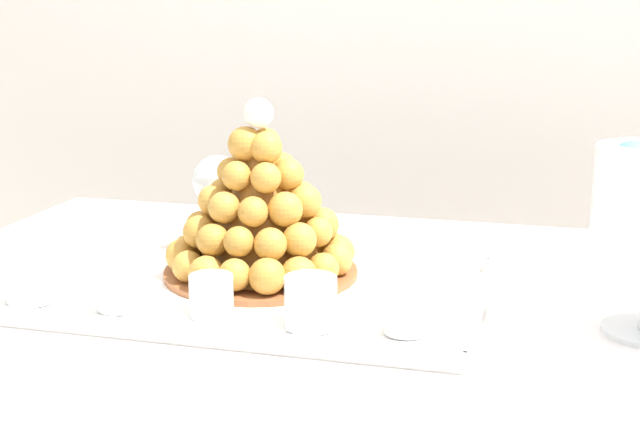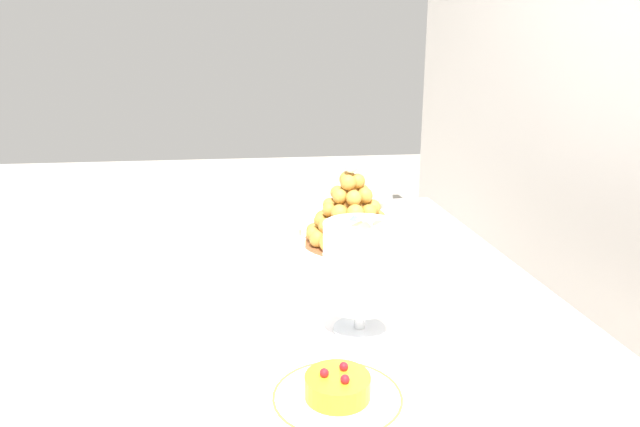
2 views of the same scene
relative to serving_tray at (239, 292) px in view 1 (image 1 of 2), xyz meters
name	(u,v)px [view 1 (image 1 of 2)]	position (x,y,z in m)	size (l,w,h in m)	color
buffet_table	(382,402)	(0.19, -0.03, -0.11)	(1.35, 0.97, 0.78)	brown
serving_tray	(239,292)	(0.00, 0.00, 0.00)	(0.60, 0.34, 0.02)	white
croquembouche	(260,212)	(0.01, 0.07, 0.09)	(0.25, 0.25, 0.23)	brown
dessert_cup_left	(31,278)	(-0.23, -0.09, 0.03)	(0.06, 0.06, 0.06)	silver
dessert_cup_mid_left	(118,286)	(-0.11, -0.10, 0.03)	(0.05, 0.05, 0.06)	silver
dessert_cup_centre	(211,297)	(0.00, -0.09, 0.02)	(0.05, 0.05, 0.05)	silver
dessert_cup_mid_right	(310,304)	(0.12, -0.10, 0.03)	(0.06, 0.06, 0.06)	silver
dessert_cup_right	(406,310)	(0.22, -0.09, 0.03)	(0.05, 0.05, 0.05)	silver
wine_glass	(218,183)	(-0.09, 0.17, 0.10)	(0.07, 0.07, 0.15)	silver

